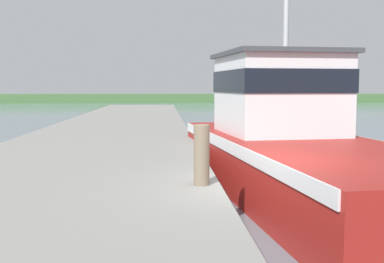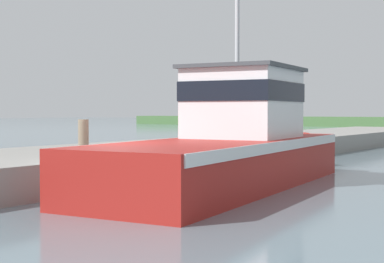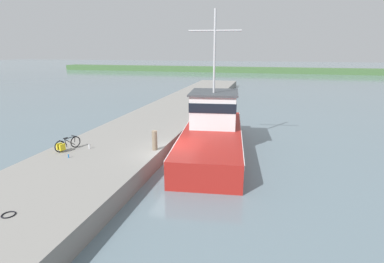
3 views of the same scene
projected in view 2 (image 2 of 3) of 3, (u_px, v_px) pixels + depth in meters
The scene contains 4 objects.
ground_plane at pixel (113, 196), 15.93m from camera, with size 320.00×320.00×0.00m, color slate.
dock_pier at pixel (18, 170), 18.17m from camera, with size 6.35×80.00×0.95m, color gray.
fishing_boat_main at pixel (233, 143), 18.19m from camera, with size 5.05×14.18×8.87m.
mooring_post at pixel (83, 139), 16.56m from camera, with size 0.29×0.29×1.12m, color #756651.
Camera 2 is at (10.79, -11.82, 2.29)m, focal length 55.00 mm.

